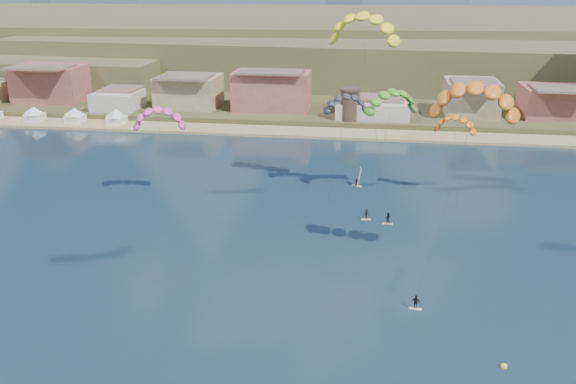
{
  "coord_description": "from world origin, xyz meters",
  "views": [
    {
      "loc": [
        12.22,
        -52.33,
        40.49
      ],
      "look_at": [
        0.0,
        32.0,
        10.0
      ],
      "focal_mm": 38.89,
      "sensor_mm": 36.0,
      "label": 1
    }
  ],
  "objects": [
    {
      "name": "foothills",
      "position": [
        22.39,
        232.47,
        9.08
      ],
      "size": [
        940.0,
        210.0,
        18.0
      ],
      "color": "brown",
      "rests_on": "ground"
    },
    {
      "name": "distant_kite_dark",
      "position": [
        6.5,
        61.51,
        17.82
      ],
      "size": [
        9.15,
        6.56,
        20.57
      ],
      "color": "#262626",
      "rests_on": "ground"
    },
    {
      "name": "kitesurfer_orange",
      "position": [
        24.63,
        29.7,
        25.33
      ],
      "size": [
        13.54,
        15.35,
        29.06
      ],
      "color": "silver",
      "rests_on": "ground"
    },
    {
      "name": "watchtower",
      "position": [
        5.0,
        114.0,
        6.37
      ],
      "size": [
        5.82,
        5.82,
        8.6
      ],
      "color": "#47382D",
      "rests_on": "ground"
    },
    {
      "name": "land",
      "position": [
        0.0,
        560.0,
        0.0
      ],
      "size": [
        2200.0,
        900.0,
        4.0
      ],
      "color": "brown",
      "rests_on": "ground"
    },
    {
      "name": "beach_tents",
      "position": [
        -76.25,
        106.0,
        3.71
      ],
      "size": [
        43.4,
        6.4,
        5.0
      ],
      "color": "white",
      "rests_on": "ground"
    },
    {
      "name": "beach",
      "position": [
        0.0,
        106.0,
        0.25
      ],
      "size": [
        2200.0,
        12.0,
        0.9
      ],
      "color": "tan",
      "rests_on": "ground"
    },
    {
      "name": "distant_kite_orange",
      "position": [
        26.55,
        62.14,
        14.47
      ],
      "size": [
        8.5,
        6.69,
        17.29
      ],
      "color": "#262626",
      "rests_on": "ground"
    },
    {
      "name": "distant_kite_pink",
      "position": [
        -26.3,
        52.51,
        16.17
      ],
      "size": [
        10.43,
        6.99,
        19.32
      ],
      "color": "#262626",
      "rests_on": "ground"
    },
    {
      "name": "windsurfer",
      "position": [
        9.1,
        65.17,
        1.16
      ],
      "size": [
        2.24,
        2.33,
        3.64
      ],
      "color": "silver",
      "rests_on": "ground"
    },
    {
      "name": "buoy",
      "position": [
        27.13,
        7.34,
        0.13
      ],
      "size": [
        0.74,
        0.74,
        0.74
      ],
      "color": "yellow",
      "rests_on": "ground"
    },
    {
      "name": "kitesurfer_green",
      "position": [
        14.71,
        59.76,
        18.72
      ],
      "size": [
        11.14,
        16.9,
        22.58
      ],
      "color": "silver",
      "rests_on": "ground"
    },
    {
      "name": "town",
      "position": [
        -40.0,
        122.0,
        8.0
      ],
      "size": [
        400.0,
        24.0,
        12.0
      ],
      "color": "beige",
      "rests_on": "ground"
    },
    {
      "name": "kitesurfer_yellow",
      "position": [
        9.33,
        59.57,
        31.57
      ],
      "size": [
        14.17,
        18.05,
        35.51
      ],
      "color": "silver",
      "rests_on": "ground"
    }
  ]
}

